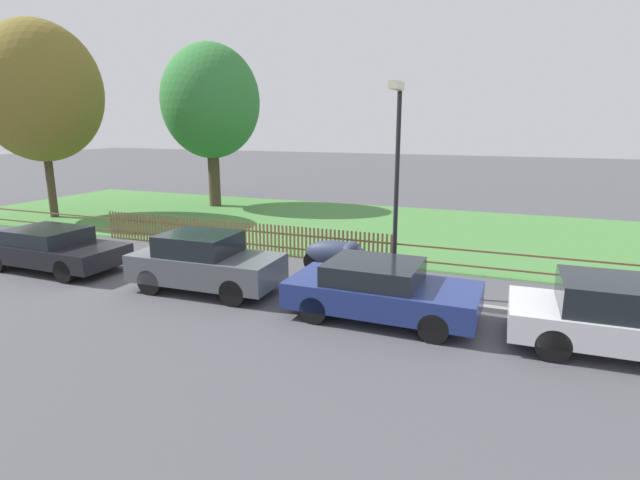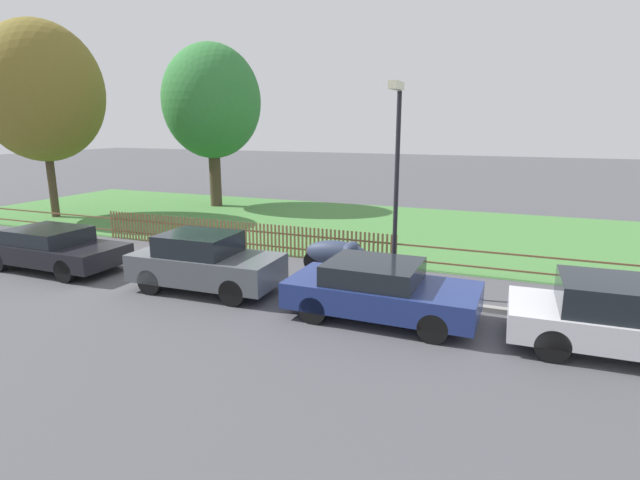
% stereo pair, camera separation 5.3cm
% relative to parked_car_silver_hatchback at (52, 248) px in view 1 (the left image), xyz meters
% --- Properties ---
extents(ground_plane, '(120.00, 120.00, 0.00)m').
position_rel_parked_car_silver_hatchback_xyz_m(ground_plane, '(3.89, 1.12, -0.64)').
color(ground_plane, '#4C4C51').
extents(kerb_stone, '(32.67, 0.20, 0.12)m').
position_rel_parked_car_silver_hatchback_xyz_m(kerb_stone, '(3.89, 1.22, -0.58)').
color(kerb_stone, gray).
rests_on(kerb_stone, ground).
extents(grass_strip, '(32.67, 11.11, 0.01)m').
position_rel_parked_car_silver_hatchback_xyz_m(grass_strip, '(3.89, 9.42, -0.64)').
color(grass_strip, '#477F3D').
rests_on(grass_strip, ground).
extents(park_fence, '(32.67, 0.05, 1.02)m').
position_rel_parked_car_silver_hatchback_xyz_m(park_fence, '(3.89, 3.87, -0.13)').
color(park_fence, brown).
rests_on(park_fence, ground).
extents(parked_car_silver_hatchback, '(4.33, 1.91, 1.22)m').
position_rel_parked_car_silver_hatchback_xyz_m(parked_car_silver_hatchback, '(0.00, 0.00, 0.00)').
color(parked_car_silver_hatchback, black).
rests_on(parked_car_silver_hatchback, ground).
extents(parked_car_black_saloon, '(3.85, 1.82, 1.49)m').
position_rel_parked_car_silver_hatchback_xyz_m(parked_car_black_saloon, '(5.28, 0.05, 0.11)').
color(parked_car_black_saloon, '#51565B').
rests_on(parked_car_black_saloon, ground).
extents(parked_car_navy_estate, '(4.14, 1.93, 1.28)m').
position_rel_parked_car_silver_hatchback_xyz_m(parked_car_navy_estate, '(9.93, -0.11, 0.02)').
color(parked_car_navy_estate, navy).
rests_on(parked_car_navy_estate, ground).
extents(parked_car_red_compact, '(4.15, 1.94, 1.40)m').
position_rel_parked_car_silver_hatchback_xyz_m(parked_car_red_compact, '(14.56, -0.11, 0.06)').
color(parked_car_red_compact, silver).
rests_on(parked_car_red_compact, ground).
extents(covered_motorcycle, '(2.01, 0.80, 0.99)m').
position_rel_parked_car_silver_hatchback_xyz_m(covered_motorcycle, '(7.96, 2.61, -0.02)').
color(covered_motorcycle, black).
rests_on(covered_motorcycle, ground).
extents(tree_nearest_kerb, '(5.28, 5.28, 8.61)m').
position_rel_parked_car_silver_hatchback_xyz_m(tree_nearest_kerb, '(-7.30, 6.28, 4.92)').
color(tree_nearest_kerb, '#473828').
rests_on(tree_nearest_kerb, ground).
extents(tree_behind_motorcycle, '(4.92, 4.92, 8.13)m').
position_rel_parked_car_silver_hatchback_xyz_m(tree_behind_motorcycle, '(-2.19, 11.79, 4.63)').
color(tree_behind_motorcycle, '#473828').
rests_on(tree_behind_motorcycle, ground).
extents(street_lamp, '(0.20, 0.79, 5.13)m').
position_rel_parked_car_silver_hatchback_xyz_m(street_lamp, '(9.80, 1.53, 2.63)').
color(street_lamp, black).
rests_on(street_lamp, ground).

